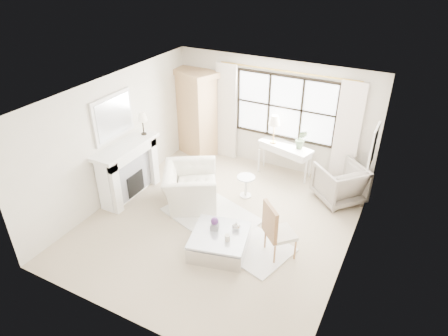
{
  "coord_description": "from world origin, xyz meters",
  "views": [
    {
      "loc": [
        3.08,
        -5.71,
        5.02
      ],
      "look_at": [
        0.01,
        0.2,
        1.18
      ],
      "focal_mm": 32.0,
      "sensor_mm": 36.0,
      "label": 1
    }
  ],
  "objects": [
    {
      "name": "floor",
      "position": [
        0.0,
        0.0,
        0.0
      ],
      "size": [
        5.5,
        5.5,
        0.0
      ],
      "primitive_type": "plane",
      "color": "#BCA98B",
      "rests_on": "ground"
    },
    {
      "name": "ceiling",
      "position": [
        0.0,
        0.0,
        2.7
      ],
      "size": [
        5.5,
        5.5,
        0.0
      ],
      "primitive_type": "plane",
      "rotation": [
        3.14,
        0.0,
        0.0
      ],
      "color": "white",
      "rests_on": "ground"
    },
    {
      "name": "wall_back",
      "position": [
        0.0,
        2.75,
        1.35
      ],
      "size": [
        5.0,
        0.0,
        5.0
      ],
      "primitive_type": "plane",
      "rotation": [
        1.57,
        0.0,
        0.0
      ],
      "color": "beige",
      "rests_on": "ground"
    },
    {
      "name": "wall_front",
      "position": [
        0.0,
        -2.75,
        1.35
      ],
      "size": [
        5.0,
        0.0,
        5.0
      ],
      "primitive_type": "plane",
      "rotation": [
        -1.57,
        0.0,
        0.0
      ],
      "color": "beige",
      "rests_on": "ground"
    },
    {
      "name": "wall_left",
      "position": [
        -2.5,
        0.0,
        1.35
      ],
      "size": [
        0.0,
        5.5,
        5.5
      ],
      "primitive_type": "plane",
      "rotation": [
        1.57,
        0.0,
        1.57
      ],
      "color": "beige",
      "rests_on": "ground"
    },
    {
      "name": "wall_right",
      "position": [
        2.5,
        0.0,
        1.35
      ],
      "size": [
        0.0,
        5.5,
        5.5
      ],
      "primitive_type": "plane",
      "rotation": [
        1.57,
        0.0,
        -1.57
      ],
      "color": "beige",
      "rests_on": "ground"
    },
    {
      "name": "window_pane",
      "position": [
        0.3,
        2.73,
        1.6
      ],
      "size": [
        2.4,
        0.02,
        1.5
      ],
      "primitive_type": "cube",
      "color": "white",
      "rests_on": "wall_back"
    },
    {
      "name": "window_frame",
      "position": [
        0.3,
        2.72,
        1.6
      ],
      "size": [
        2.5,
        0.04,
        1.5
      ],
      "primitive_type": null,
      "color": "black",
      "rests_on": "wall_back"
    },
    {
      "name": "curtain_rod",
      "position": [
        0.3,
        2.67,
        2.47
      ],
      "size": [
        3.3,
        0.04,
        0.04
      ],
      "primitive_type": "cylinder",
      "rotation": [
        0.0,
        1.57,
        0.0
      ],
      "color": "#B18C3D",
      "rests_on": "wall_back"
    },
    {
      "name": "curtain_left",
      "position": [
        -1.2,
        2.65,
        1.24
      ],
      "size": [
        0.55,
        0.1,
        2.47
      ],
      "primitive_type": "cube",
      "color": "beige",
      "rests_on": "ground"
    },
    {
      "name": "curtain_right",
      "position": [
        1.8,
        2.65,
        1.24
      ],
      "size": [
        0.55,
        0.1,
        2.47
      ],
      "primitive_type": "cube",
      "color": "silver",
      "rests_on": "ground"
    },
    {
      "name": "fireplace",
      "position": [
        -2.27,
        0.0,
        0.65
      ],
      "size": [
        0.58,
        1.66,
        1.26
      ],
      "color": "white",
      "rests_on": "ground"
    },
    {
      "name": "mirror_frame",
      "position": [
        -2.47,
        0.0,
        1.84
      ],
      "size": [
        0.05,
        1.15,
        0.95
      ],
      "primitive_type": "cube",
      "color": "silver",
      "rests_on": "wall_left"
    },
    {
      "name": "mirror_glass",
      "position": [
        -2.44,
        0.0,
        1.84
      ],
      "size": [
        0.02,
        1.0,
        0.8
      ],
      "primitive_type": "cube",
      "color": "silver",
      "rests_on": "wall_left"
    },
    {
      "name": "art_frame",
      "position": [
        2.47,
        1.7,
        1.55
      ],
      "size": [
        0.04,
        0.62,
        0.82
      ],
      "primitive_type": "cube",
      "color": "silver",
      "rests_on": "wall_right"
    },
    {
      "name": "art_canvas",
      "position": [
        2.45,
        1.7,
        1.55
      ],
      "size": [
        0.01,
        0.52,
        0.72
      ],
      "primitive_type": "cube",
      "color": "#B6A48D",
      "rests_on": "wall_right"
    },
    {
      "name": "mantel_lamp",
      "position": [
        -2.2,
        0.58,
        1.65
      ],
      "size": [
        0.22,
        0.22,
        0.51
      ],
      "color": "black",
      "rests_on": "fireplace"
    },
    {
      "name": "armoire",
      "position": [
        -1.99,
        2.47,
        1.14
      ],
      "size": [
        1.3,
        1.06,
        2.24
      ],
      "rotation": [
        0.0,
        0.0,
        -0.37
      ],
      "color": "tan",
      "rests_on": "floor"
    },
    {
      "name": "console_table",
      "position": [
        0.49,
        2.41,
        0.4
      ],
      "size": [
        1.37,
        0.78,
        0.8
      ],
      "rotation": [
        0.0,
        0.0,
        -0.27
      ],
      "color": "silver",
      "rests_on": "floor"
    },
    {
      "name": "console_lamp",
      "position": [
        0.18,
        2.4,
        1.36
      ],
      "size": [
        0.28,
        0.28,
        0.69
      ],
      "color": "#BE8B42",
      "rests_on": "console_table"
    },
    {
      "name": "orchid_plant",
      "position": [
        0.85,
        2.4,
        1.04
      ],
      "size": [
        0.29,
        0.24,
        0.48
      ],
      "primitive_type": "imported",
      "rotation": [
        0.0,
        0.0,
        0.13
      ],
      "color": "#526946",
      "rests_on": "console_table"
    },
    {
      "name": "side_table",
      "position": [
        0.07,
        1.12,
        0.33
      ],
      "size": [
        0.4,
        0.4,
        0.51
      ],
      "color": "silver",
      "rests_on": "floor"
    },
    {
      "name": "rug_left",
      "position": [
        -0.26,
        0.12,
        0.02
      ],
      "size": [
        2.14,
        1.8,
        0.03
      ],
      "primitive_type": "cube",
      "rotation": [
        0.0,
        0.0,
        -0.32
      ],
      "color": "silver",
      "rests_on": "floor"
    },
    {
      "name": "rug_right",
      "position": [
        0.87,
        -0.38,
        0.01
      ],
      "size": [
        1.67,
        1.43,
        0.03
      ],
      "primitive_type": "cube",
      "rotation": [
        0.0,
        0.0,
        -0.27
      ],
      "color": "white",
      "rests_on": "floor"
    },
    {
      "name": "club_armchair",
      "position": [
        -0.89,
        0.35,
        0.41
      ],
      "size": [
        1.58,
        1.64,
        0.82
      ],
      "primitive_type": "imported",
      "rotation": [
        0.0,
        0.0,
        2.09
      ],
      "color": "silver",
      "rests_on": "floor"
    },
    {
      "name": "wingback_chair",
      "position": [
        1.93,
        1.94,
        0.42
      ],
      "size": [
        1.3,
        1.3,
        0.85
      ],
      "primitive_type": "imported",
      "rotation": [
        0.0,
        0.0,
        -2.31
      ],
      "color": "gray",
      "rests_on": "floor"
    },
    {
      "name": "french_chair",
      "position": [
        1.39,
        -0.33,
        0.31
      ],
      "size": [
        0.68,
        0.68,
        1.08
      ],
      "rotation": [
        0.0,
        0.0,
        2.36
      ],
      "color": "#A87646",
      "rests_on": "floor"
    },
    {
      "name": "coffee_table",
      "position": [
        0.4,
        -0.73,
        0.18
      ],
      "size": [
        1.21,
        1.21,
        0.38
      ],
      "rotation": [
        0.0,
        0.0,
        0.24
      ],
      "color": "silver",
      "rests_on": "floor"
    },
    {
      "name": "planter_box",
      "position": [
        0.25,
        -0.64,
        0.43
      ],
      "size": [
        0.18,
        0.18,
        0.11
      ],
      "primitive_type": "cube",
      "rotation": [
        0.0,
        0.0,
        0.29
      ],
      "color": "slate",
      "rests_on": "coffee_table"
    },
    {
      "name": "planter_flowers",
      "position": [
        0.25,
        -0.64,
        0.56
      ],
      "size": [
        0.14,
        0.14,
        0.14
      ],
      "primitive_type": "sphere",
      "color": "#552A6A",
      "rests_on": "planter_box"
    },
    {
      "name": "pillar_candle",
      "position": [
        0.61,
        -0.83,
        0.44
      ],
      "size": [
        0.1,
        0.1,
        0.12
      ],
      "primitive_type": "cylinder",
      "color": "beige",
      "rests_on": "coffee_table"
    },
    {
      "name": "coffee_vase",
      "position": [
        0.61,
        -0.47,
        0.46
      ],
      "size": [
        0.16,
        0.16,
        0.16
      ],
      "primitive_type": "imported",
      "rotation": [
        0.0,
        0.0,
        0.05
      ],
      "color": "silver",
      "rests_on": "coffee_table"
    }
  ]
}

